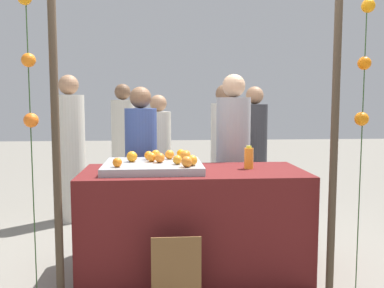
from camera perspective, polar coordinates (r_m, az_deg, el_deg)
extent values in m
plane|color=gray|center=(3.69, 0.19, -16.71)|extent=(24.00, 24.00, 0.00)
cube|color=#5B1919|center=(3.55, 0.19, -10.35)|extent=(1.81, 0.83, 0.85)
cube|color=#9EA0A5|center=(3.48, -5.29, -3.00)|extent=(0.79, 0.70, 0.06)
sphere|color=orange|center=(3.36, -1.99, -2.15)|extent=(0.07, 0.07, 0.07)
sphere|color=orange|center=(3.73, -4.94, -1.37)|extent=(0.07, 0.07, 0.07)
sphere|color=orange|center=(3.46, -4.37, -1.87)|extent=(0.08, 0.08, 0.08)
sphere|color=orange|center=(3.52, -5.50, -1.79)|extent=(0.08, 0.08, 0.08)
sphere|color=orange|center=(3.67, -3.06, -1.44)|extent=(0.08, 0.08, 0.08)
sphere|color=orange|center=(3.53, -8.13, -1.69)|extent=(0.09, 0.09, 0.09)
sphere|color=orange|center=(3.29, 0.01, -2.22)|extent=(0.08, 0.08, 0.08)
sphere|color=orange|center=(3.65, -0.83, -1.47)|extent=(0.08, 0.08, 0.08)
sphere|color=orange|center=(3.78, -1.52, -1.27)|extent=(0.07, 0.07, 0.07)
sphere|color=orange|center=(3.21, -0.71, -2.40)|extent=(0.09, 0.09, 0.09)
sphere|color=orange|center=(3.26, -10.08, -2.47)|extent=(0.07, 0.07, 0.07)
sphere|color=orange|center=(3.64, -5.88, -1.54)|extent=(0.08, 0.08, 0.08)
sphere|color=orange|center=(3.57, -0.91, -1.57)|extent=(0.09, 0.09, 0.09)
cylinder|color=orange|center=(3.55, 7.69, -1.93)|extent=(0.08, 0.08, 0.17)
cylinder|color=yellow|center=(3.54, 7.71, -0.40)|extent=(0.04, 0.04, 0.02)
cube|color=brown|center=(3.02, -2.13, -17.01)|extent=(0.34, 0.01, 0.50)
cube|color=black|center=(3.03, -2.14, -16.91)|extent=(0.32, 0.02, 0.48)
cylinder|color=#384C8C|center=(4.19, -6.86, -4.42)|extent=(0.31, 0.31, 1.34)
sphere|color=brown|center=(4.12, -6.99, 6.26)|extent=(0.21, 0.21, 0.21)
cylinder|color=#99999E|center=(4.23, 5.56, -3.58)|extent=(0.34, 0.34, 1.45)
sphere|color=tan|center=(4.18, 5.67, 7.85)|extent=(0.23, 0.23, 0.23)
cylinder|color=beige|center=(5.18, -16.09, -1.86)|extent=(0.34, 0.34, 1.49)
sphere|color=#A87A59|center=(5.14, -16.36, 7.69)|extent=(0.23, 0.23, 0.23)
cylinder|color=#333338|center=(5.24, 8.35, -2.21)|extent=(0.32, 0.32, 1.38)
sphere|color=#A87A59|center=(5.19, 8.48, 6.53)|extent=(0.21, 0.21, 0.21)
cylinder|color=beige|center=(6.03, -9.25, -0.92)|extent=(0.33, 0.33, 1.43)
sphere|color=brown|center=(5.99, -9.38, 6.97)|extent=(0.22, 0.22, 0.22)
cylinder|color=beige|center=(4.95, 4.40, -2.56)|extent=(0.32, 0.32, 1.39)
sphere|color=brown|center=(4.90, 4.47, 6.78)|extent=(0.22, 0.22, 0.22)
cylinder|color=beige|center=(5.12, -4.51, -2.86)|extent=(0.30, 0.30, 1.29)
sphere|color=#A87A59|center=(5.06, -4.58, 5.51)|extent=(0.20, 0.20, 0.20)
cylinder|color=#473828|center=(3.04, -17.93, 0.31)|extent=(0.06, 0.06, 2.27)
cylinder|color=#473828|center=(3.21, 18.69, 0.57)|extent=(0.06, 0.06, 2.27)
cylinder|color=#2D4C23|center=(3.06, -20.89, -0.57)|extent=(0.01, 0.01, 2.18)
sphere|color=orange|center=(3.05, -21.25, 10.53)|extent=(0.09, 0.09, 0.09)
sphere|color=orange|center=(3.05, -20.94, 3.01)|extent=(0.10, 0.10, 0.10)
cylinder|color=#2D4C23|center=(3.32, 21.93, -0.14)|extent=(0.01, 0.01, 2.18)
sphere|color=orange|center=(3.38, 22.73, 16.85)|extent=(0.10, 0.10, 0.10)
sphere|color=orange|center=(3.32, 22.28, 10.08)|extent=(0.10, 0.10, 0.10)
sphere|color=orange|center=(3.31, 21.96, 3.16)|extent=(0.10, 0.10, 0.10)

